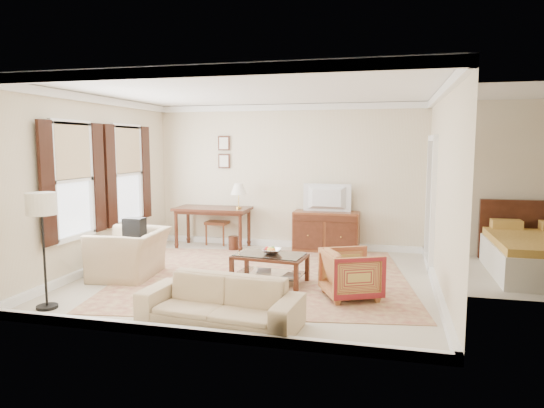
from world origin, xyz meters
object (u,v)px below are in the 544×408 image
at_px(writing_desk, 213,213).
at_px(coffee_table, 270,261).
at_px(striped_armchair, 351,272).
at_px(sofa, 220,294).
at_px(club_armchair, 130,246).
at_px(sideboard, 326,231).
at_px(tv, 327,189).

height_order(writing_desk, coffee_table, writing_desk).
xyz_separation_m(coffee_table, striped_armchair, (1.25, -0.42, 0.02)).
height_order(writing_desk, sofa, writing_desk).
distance_m(club_armchair, sofa, 2.66).
relative_size(coffee_table, club_armchair, 0.99).
bearing_deg(writing_desk, coffee_table, -51.84).
bearing_deg(sofa, striped_armchair, 50.67).
height_order(club_armchair, sofa, club_armchair).
distance_m(striped_armchair, club_armchair, 3.52).
height_order(coffee_table, striped_armchair, striped_armchair).
height_order(sideboard, club_armchair, club_armchair).
distance_m(sideboard, sofa, 4.28).
relative_size(writing_desk, striped_armchair, 2.04).
bearing_deg(sideboard, striped_armchair, -75.93).
height_order(writing_desk, striped_armchair, writing_desk).
height_order(writing_desk, sideboard, writing_desk).
height_order(coffee_table, sofa, sofa).
xyz_separation_m(tv, striped_armchair, (0.72, -2.83, -0.86)).
relative_size(writing_desk, sofa, 0.80).
bearing_deg(club_armchair, sideboard, 127.77).
relative_size(writing_desk, sideboard, 1.18).
relative_size(tv, club_armchair, 0.77).
xyz_separation_m(writing_desk, striped_armchair, (3.01, -2.65, -0.35)).
height_order(striped_armchair, sofa, same).
xyz_separation_m(sideboard, striped_armchair, (0.72, -2.85, -0.02)).
relative_size(sideboard, coffee_table, 1.13).
bearing_deg(club_armchair, sofa, 47.05).
height_order(sideboard, sofa, sideboard).
xyz_separation_m(writing_desk, sofa, (1.60, -4.03, -0.35)).
xyz_separation_m(tv, club_armchair, (-2.79, -2.58, -0.73)).
bearing_deg(sofa, club_armchair, 148.54).
relative_size(sideboard, club_armchair, 1.11).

